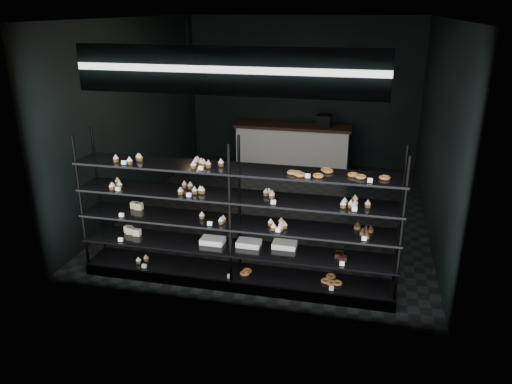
# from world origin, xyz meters

# --- Properties ---
(room) EXTENTS (5.01, 6.01, 3.20)m
(room) POSITION_xyz_m (0.00, 0.00, 1.60)
(room) COLOR black
(room) RESTS_ON ground
(display_shelf) EXTENTS (4.00, 0.50, 1.91)m
(display_shelf) POSITION_xyz_m (-0.08, -2.45, 0.63)
(display_shelf) COLOR black
(display_shelf) RESTS_ON room
(signage) EXTENTS (3.30, 0.05, 0.50)m
(signage) POSITION_xyz_m (0.00, -2.93, 2.75)
(signage) COLOR #0B123B
(signage) RESTS_ON room
(pendant_lamp) EXTENTS (0.29, 0.29, 0.88)m
(pendant_lamp) POSITION_xyz_m (-1.17, -0.86, 2.45)
(pendant_lamp) COLOR black
(pendant_lamp) RESTS_ON room
(service_counter) EXTENTS (2.48, 0.65, 1.23)m
(service_counter) POSITION_xyz_m (-0.11, 2.50, 0.50)
(service_counter) COLOR beige
(service_counter) RESTS_ON room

